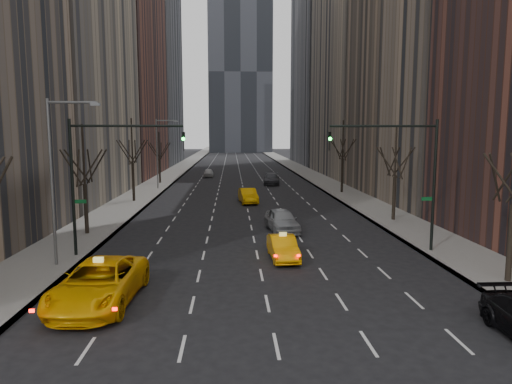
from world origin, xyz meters
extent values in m
plane|color=black|center=(0.00, 0.00, 0.00)|extent=(400.00, 400.00, 0.00)
cube|color=slate|center=(-12.25, 70.00, 0.07)|extent=(4.50, 320.00, 0.15)
cube|color=slate|center=(12.25, 70.00, 0.07)|extent=(4.50, 320.00, 0.15)
cube|color=brown|center=(-21.50, 66.00, 22.00)|extent=(14.00, 28.00, 44.00)
cube|color=slate|center=(-21.50, 96.00, 30.00)|extent=(14.00, 30.00, 60.00)
cube|color=tan|center=(21.50, 64.00, 25.00)|extent=(14.00, 28.00, 50.00)
cube|color=slate|center=(21.50, 95.00, 29.00)|extent=(14.00, 30.00, 58.00)
cylinder|color=black|center=(-12.00, 18.00, 1.93)|extent=(0.28, 0.28, 3.57)
cylinder|color=black|center=(-12.00, 18.00, 5.84)|extent=(0.16, 0.16, 4.25)
cylinder|color=black|center=(-11.85, 18.85, 4.95)|extent=(0.42, 1.80, 2.52)
cylinder|color=black|center=(-11.19, 18.29, 4.95)|extent=(1.74, 0.72, 2.52)
cylinder|color=black|center=(-11.34, 17.45, 4.95)|extent=(1.46, 1.25, 2.52)
cylinder|color=black|center=(-12.15, 17.15, 4.95)|extent=(0.42, 1.80, 2.52)
cylinder|color=black|center=(-12.81, 17.71, 4.95)|extent=(1.74, 0.72, 2.52)
cylinder|color=black|center=(-12.66, 18.55, 4.95)|extent=(1.46, 1.25, 2.52)
cylinder|color=black|center=(-12.00, 34.00, 2.15)|extent=(0.28, 0.28, 3.99)
cylinder|color=black|center=(-12.00, 34.00, 6.52)|extent=(0.16, 0.16, 4.75)
cylinder|color=black|center=(-11.85, 34.85, 5.37)|extent=(0.42, 1.80, 2.52)
cylinder|color=black|center=(-11.19, 34.29, 5.37)|extent=(1.74, 0.72, 2.52)
cylinder|color=black|center=(-11.34, 33.45, 5.37)|extent=(1.46, 1.25, 2.52)
cylinder|color=black|center=(-12.15, 33.15, 5.37)|extent=(0.42, 1.80, 2.52)
cylinder|color=black|center=(-12.81, 33.71, 5.37)|extent=(1.74, 0.72, 2.52)
cylinder|color=black|center=(-12.66, 34.55, 5.37)|extent=(1.46, 1.25, 2.52)
cylinder|color=black|center=(-12.00, 52.00, 1.83)|extent=(0.28, 0.28, 3.36)
cylinder|color=black|center=(-12.00, 52.00, 5.51)|extent=(0.16, 0.16, 4.00)
cylinder|color=black|center=(-11.85, 52.85, 4.74)|extent=(0.42, 1.80, 2.52)
cylinder|color=black|center=(-11.19, 52.29, 4.74)|extent=(1.74, 0.72, 2.52)
cylinder|color=black|center=(-11.34, 51.45, 4.74)|extent=(1.46, 1.25, 2.52)
cylinder|color=black|center=(-12.15, 51.15, 4.74)|extent=(0.42, 1.80, 2.52)
cylinder|color=black|center=(-12.81, 51.71, 4.74)|extent=(1.74, 0.72, 2.52)
cylinder|color=black|center=(-12.66, 52.55, 4.74)|extent=(1.46, 1.25, 2.52)
cylinder|color=black|center=(12.00, 6.00, 2.04)|extent=(0.28, 0.28, 3.78)
cylinder|color=black|center=(12.15, 6.85, 5.16)|extent=(0.42, 1.80, 2.52)
cylinder|color=black|center=(11.19, 5.71, 5.16)|extent=(1.74, 0.72, 2.52)
cylinder|color=black|center=(11.34, 6.55, 5.16)|extent=(1.46, 1.25, 2.52)
cylinder|color=black|center=(12.00, 22.00, 1.93)|extent=(0.28, 0.28, 3.57)
cylinder|color=black|center=(12.00, 22.00, 5.84)|extent=(0.16, 0.16, 4.25)
cylinder|color=black|center=(12.15, 22.85, 4.95)|extent=(0.42, 1.80, 2.52)
cylinder|color=black|center=(12.81, 22.29, 4.95)|extent=(1.74, 0.72, 2.52)
cylinder|color=black|center=(12.66, 21.45, 4.95)|extent=(1.46, 1.25, 2.52)
cylinder|color=black|center=(11.85, 21.15, 4.95)|extent=(0.42, 1.80, 2.52)
cylinder|color=black|center=(11.19, 21.71, 4.95)|extent=(1.74, 0.72, 2.52)
cylinder|color=black|center=(11.34, 22.55, 4.95)|extent=(1.46, 1.25, 2.52)
cylinder|color=black|center=(12.00, 40.00, 2.15)|extent=(0.28, 0.28, 3.99)
cylinder|color=black|center=(12.00, 40.00, 6.52)|extent=(0.16, 0.16, 4.75)
cylinder|color=black|center=(12.15, 40.85, 5.37)|extent=(0.42, 1.80, 2.52)
cylinder|color=black|center=(12.81, 40.29, 5.37)|extent=(1.74, 0.72, 2.52)
cylinder|color=black|center=(12.66, 39.45, 5.37)|extent=(1.46, 1.25, 2.52)
cylinder|color=black|center=(11.85, 39.15, 5.37)|extent=(0.42, 1.80, 2.52)
cylinder|color=black|center=(11.19, 39.71, 5.37)|extent=(1.74, 0.72, 2.52)
cylinder|color=black|center=(11.34, 40.55, 5.37)|extent=(1.46, 1.25, 2.52)
cylinder|color=black|center=(-10.80, 12.00, 4.15)|extent=(0.18, 0.18, 8.00)
cylinder|color=black|center=(-7.55, 12.00, 7.75)|extent=(6.50, 0.14, 0.14)
imported|color=black|center=(-4.30, 12.00, 6.85)|extent=(0.18, 0.22, 1.10)
sphere|color=#0CFF33|center=(-4.30, 11.82, 7.00)|extent=(0.20, 0.20, 0.20)
cube|color=#0C5926|center=(-10.40, 12.00, 3.35)|extent=(0.70, 0.04, 0.22)
cylinder|color=black|center=(10.80, 12.00, 4.15)|extent=(0.18, 0.18, 8.00)
cylinder|color=black|center=(7.55, 12.00, 7.75)|extent=(6.50, 0.14, 0.14)
imported|color=black|center=(4.30, 12.00, 6.85)|extent=(0.18, 0.22, 1.10)
sphere|color=#0CFF33|center=(4.30, 11.82, 7.00)|extent=(0.20, 0.20, 0.20)
cube|color=#0C5926|center=(10.40, 12.00, 3.35)|extent=(0.70, 0.04, 0.22)
cylinder|color=slate|center=(-11.20, 10.00, 4.65)|extent=(0.16, 0.16, 9.00)
cylinder|color=slate|center=(-9.90, 10.00, 8.95)|extent=(2.60, 0.14, 0.14)
cube|color=slate|center=(-8.70, 10.00, 8.85)|extent=(0.50, 0.22, 0.15)
cylinder|color=slate|center=(-11.20, 45.00, 4.65)|extent=(0.16, 0.16, 9.00)
cylinder|color=slate|center=(-9.90, 45.00, 8.95)|extent=(2.60, 0.14, 0.14)
cube|color=slate|center=(-8.70, 45.00, 8.85)|extent=(0.50, 0.22, 0.15)
imported|color=#FEB705|center=(-7.25, 4.36, 0.92)|extent=(3.38, 6.77, 1.84)
imported|color=#FDA105|center=(1.45, 10.97, 0.69)|extent=(1.65, 4.23, 1.37)
imported|color=gray|center=(2.23, 18.54, 0.84)|extent=(2.61, 5.17, 1.69)
imported|color=#EBA104|center=(0.19, 32.73, 0.77)|extent=(2.14, 4.83, 1.54)
imported|color=#323238|center=(4.22, 50.09, 0.79)|extent=(2.72, 5.62, 1.58)
imported|color=#B9B9B9|center=(-5.44, 62.08, 0.69)|extent=(1.70, 4.07, 1.38)
camera|label=1|loc=(-1.51, -14.95, 7.33)|focal=32.00mm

